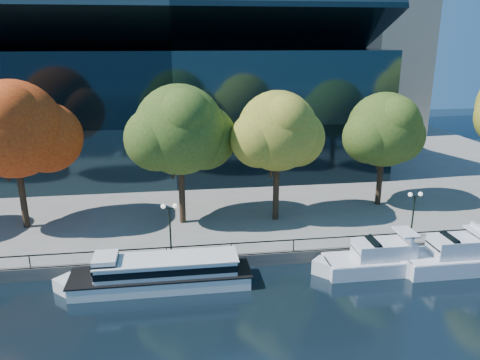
{
  "coord_description": "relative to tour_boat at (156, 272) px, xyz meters",
  "views": [
    {
      "loc": [
        -3.99,
        -29.84,
        17.3
      ],
      "look_at": [
        1.37,
        8.0,
        5.64
      ],
      "focal_mm": 35.0,
      "sensor_mm": 36.0,
      "label": 1
    }
  ],
  "objects": [
    {
      "name": "ground",
      "position": [
        5.71,
        -0.91,
        -1.14
      ],
      "size": [
        160.0,
        160.0,
        0.0
      ],
      "primitive_type": "plane",
      "color": "black",
      "rests_on": "ground"
    },
    {
      "name": "promenade",
      "position": [
        5.71,
        35.46,
        -0.64
      ],
      "size": [
        90.0,
        67.08,
        1.0
      ],
      "color": "slate",
      "rests_on": "ground"
    },
    {
      "name": "railing",
      "position": [
        5.71,
        2.34,
        0.8
      ],
      "size": [
        88.2,
        0.08,
        0.99
      ],
      "color": "black",
      "rests_on": "promenade"
    },
    {
      "name": "convention_building",
      "position": [
        1.71,
        30.87,
        7.37
      ],
      "size": [
        50.0,
        24.57,
        21.43
      ],
      "color": "black",
      "rests_on": "ground"
    },
    {
      "name": "tour_boat",
      "position": [
        0.0,
        0.0,
        0.0
      ],
      "size": [
        14.1,
        3.15,
        2.68
      ],
      "color": "silver",
      "rests_on": "ground"
    },
    {
      "name": "cruiser_near",
      "position": [
        17.22,
        -0.0,
        -0.14
      ],
      "size": [
        11.03,
        2.84,
        3.2
      ],
      "color": "silver",
      "rests_on": "ground"
    },
    {
      "name": "cruiser_far",
      "position": [
        22.95,
        -0.67,
        -0.03
      ],
      "size": [
        10.67,
        2.96,
        3.48
      ],
      "color": "silver",
      "rests_on": "ground"
    },
    {
      "name": "tree_1",
      "position": [
        -11.63,
        10.48,
        8.58
      ],
      "size": [
        10.44,
        8.56,
        13.08
      ],
      "color": "black",
      "rests_on": "promenade"
    },
    {
      "name": "tree_2",
      "position": [
        2.3,
        9.65,
        8.33
      ],
      "size": [
        9.89,
        8.11,
        12.6
      ],
      "color": "black",
      "rests_on": "promenade"
    },
    {
      "name": "tree_3",
      "position": [
        10.9,
        9.25,
        8.06
      ],
      "size": [
        8.98,
        7.36,
        11.96
      ],
      "color": "black",
      "rests_on": "promenade"
    },
    {
      "name": "tree_4",
      "position": [
        22.14,
        11.82,
        7.41
      ],
      "size": [
        9.09,
        7.46,
        11.34
      ],
      "color": "black",
      "rests_on": "promenade"
    },
    {
      "name": "lamp_1",
      "position": [
        1.05,
        3.59,
        2.84
      ],
      "size": [
        1.26,
        0.36,
        4.03
      ],
      "color": "black",
      "rests_on": "promenade"
    },
    {
      "name": "lamp_2",
      "position": [
        21.31,
        3.59,
        2.84
      ],
      "size": [
        1.26,
        0.36,
        4.03
      ],
      "color": "black",
      "rests_on": "promenade"
    }
  ]
}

